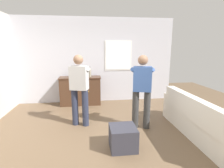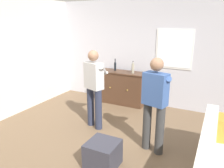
% 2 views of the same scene
% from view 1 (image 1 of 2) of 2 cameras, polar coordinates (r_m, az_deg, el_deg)
% --- Properties ---
extents(ground, '(10.40, 10.40, 0.00)m').
position_cam_1_polar(ground, '(3.78, -2.79, -17.33)').
color(ground, brown).
extents(wall_back_with_window, '(5.20, 0.15, 2.80)m').
position_cam_1_polar(wall_back_with_window, '(5.96, -4.90, 7.68)').
color(wall_back_with_window, silver).
rests_on(wall_back_with_window, ground).
extents(couch, '(0.57, 2.60, 0.87)m').
position_cam_1_polar(couch, '(4.03, 27.08, -11.45)').
color(couch, silver).
rests_on(couch, ground).
extents(sideboard_cabinet, '(1.31, 0.49, 0.91)m').
position_cam_1_polar(sideboard_cabinet, '(5.76, -10.25, -2.18)').
color(sideboard_cabinet, '#472D1E').
rests_on(sideboard_cabinet, ground).
extents(bottle_wine_green, '(0.06, 0.06, 0.33)m').
position_cam_1_polar(bottle_wine_green, '(5.71, -12.86, 3.53)').
color(bottle_wine_green, black).
rests_on(bottle_wine_green, sideboard_cabinet).
extents(bottle_liquor_amber, '(0.07, 0.07, 0.32)m').
position_cam_1_polar(bottle_liquor_amber, '(5.60, -7.19, 3.65)').
color(bottle_liquor_amber, gray).
rests_on(bottle_liquor_amber, sideboard_cabinet).
extents(ottoman, '(0.48, 0.48, 0.42)m').
position_cam_1_polar(ottoman, '(3.37, 3.58, -17.06)').
color(ottoman, '#33333D').
rests_on(ottoman, ground).
extents(person_standing_left, '(0.53, 0.52, 1.68)m').
position_cam_1_polar(person_standing_left, '(4.12, -10.57, -0.98)').
color(person_standing_left, '#282D42').
rests_on(person_standing_left, ground).
extents(person_standing_right, '(0.54, 0.52, 1.68)m').
position_cam_1_polar(person_standing_right, '(3.97, 9.73, -1.44)').
color(person_standing_right, '#383838').
rests_on(person_standing_right, ground).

